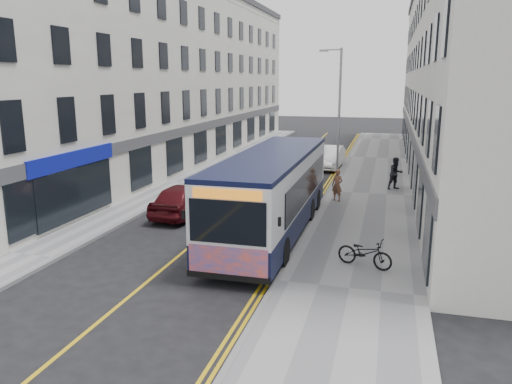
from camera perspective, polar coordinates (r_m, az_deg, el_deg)
The scene contains 17 objects.
ground at distance 18.20m, azimuth -9.25°, elevation -7.56°, with size 140.00×140.00×0.00m, color black.
pavement_east at distance 28.21m, azimuth 12.80°, elevation -0.25°, with size 4.50×64.00×0.12m, color gray.
pavement_west at distance 30.71m, azimuth -8.64°, elevation 0.98°, with size 2.00×64.00×0.12m, color gray.
kerb_east at distance 28.37m, azimuth 8.26°, elevation 0.02°, with size 0.18×64.00×0.13m, color slate.
kerb_west at distance 30.33m, azimuth -6.91°, elevation 0.89°, with size 0.18×64.00×0.13m, color slate.
road_centre_line at distance 29.11m, azimuth 0.42°, elevation 0.35°, with size 0.12×64.00×0.01m, color gold.
road_dbl_yellow_inner at distance 28.44m, azimuth 7.36°, elevation -0.05°, with size 0.10×64.00×0.01m, color gold.
road_dbl_yellow_outer at distance 28.42m, azimuth 7.76°, elevation -0.07°, with size 0.10×64.00×0.01m, color gold.
terrace_east at distance 36.76m, azimuth 22.34°, elevation 12.22°, with size 6.00×46.00×13.00m, color silver.
terrace_west at distance 39.92m, azimuth -9.09°, elevation 12.97°, with size 6.00×46.00×13.00m, color silver.
streetlamp at distance 29.72m, azimuth 9.33°, elevation 8.98°, with size 1.32×0.18×8.00m.
city_bus at distance 20.23m, azimuth 1.89°, elevation 0.16°, with size 2.72×11.67×3.39m.
bicycle at distance 17.15m, azimuth 12.32°, elevation -6.79°, with size 0.66×1.89×0.99m, color black.
pedestrian_near at distance 25.96m, azimuth 9.27°, elevation 0.77°, with size 0.60×0.39×1.64m, color brown.
pedestrian_far at distance 29.41m, azimuth 15.69°, elevation 2.06°, with size 0.89×0.69×1.83m, color black.
car_white at distance 36.21m, azimuth 8.35°, elevation 3.95°, with size 1.67×4.80×1.58m, color white.
car_maroon at distance 23.61m, azimuth -8.26°, elevation -0.81°, with size 1.84×4.57×1.56m, color #440B10.
Camera 1 is at (7.16, -15.50, 6.28)m, focal length 35.00 mm.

